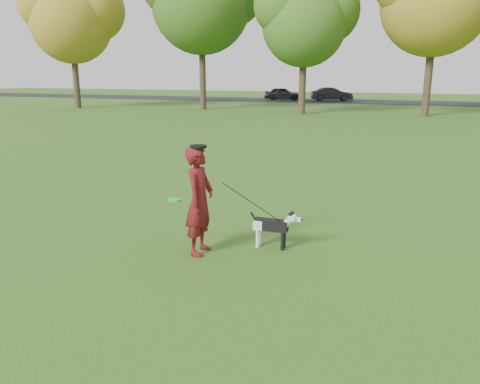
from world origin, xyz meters
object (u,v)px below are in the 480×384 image
(car_left, at_px, (283,94))
(car_mid, at_px, (332,94))
(man, at_px, (200,201))
(dog, at_px, (275,224))

(car_left, bearing_deg, car_mid, -98.01)
(man, distance_m, car_mid, 40.33)
(man, distance_m, car_left, 41.03)
(car_mid, bearing_deg, man, 166.10)
(man, height_order, dog, man)
(man, bearing_deg, car_mid, 3.26)
(car_left, relative_size, car_mid, 0.93)
(dog, distance_m, car_mid, 39.85)
(man, xyz_separation_m, car_left, (-8.36, 40.17, -0.24))
(man, distance_m, dog, 1.34)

